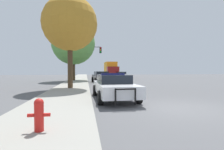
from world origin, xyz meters
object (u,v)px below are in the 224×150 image
police_car (114,86)px  traffic_light (86,56)px  fire_hydrant (39,114)px  tree_sidewalk_near (70,24)px  tree_sidewalk_mid (73,43)px  car_background_midblock (101,77)px  car_background_oncoming (121,75)px  box_truck (111,69)px

police_car → traffic_light: (-1.52, 16.15, 2.98)m
fire_hydrant → traffic_light: bearing=87.0°
traffic_light → tree_sidewalk_near: 11.11m
police_car → tree_sidewalk_near: bearing=-63.4°
tree_sidewalk_mid → tree_sidewalk_near: tree_sidewalk_mid is taller
traffic_light → tree_sidewalk_mid: (-1.75, 0.06, 1.78)m
car_background_midblock → tree_sidewalk_near: bearing=-117.5°
tree_sidewalk_mid → tree_sidewalk_near: size_ratio=1.12×
traffic_light → tree_sidewalk_mid: 2.50m
fire_hydrant → car_background_midblock: size_ratio=0.17×
fire_hydrant → traffic_light: (1.11, 21.33, 3.15)m
fire_hydrant → car_background_oncoming: 27.73m
car_background_midblock → car_background_oncoming: 9.74m
car_background_oncoming → tree_sidewalk_near: bearing=65.5°
car_background_oncoming → tree_sidewalk_mid: (-8.10, -5.31, 4.77)m
police_car → car_background_oncoming: size_ratio=1.11×
traffic_light → car_background_midblock: bearing=-59.8°
car_background_oncoming → tree_sidewalk_near: 18.58m
box_truck → tree_sidewalk_near: bearing=74.1°
tree_sidewalk_mid → car_background_midblock: bearing=-42.5°
car_background_midblock → tree_sidewalk_mid: (-3.67, 3.36, 4.72)m
traffic_light → tree_sidewalk_mid: tree_sidewalk_mid is taller
police_car → traffic_light: size_ratio=1.03×
fire_hydrant → car_background_oncoming: car_background_oncoming is taller
traffic_light → police_car: bearing=-84.6°
car_background_midblock → box_truck: bearing=72.2°
police_car → tree_sidewalk_mid: 17.21m
tree_sidewalk_near → tree_sidewalk_mid: bearing=92.5°
tree_sidewalk_near → traffic_light: bearing=83.3°
box_truck → tree_sidewalk_near: tree_sidewalk_near is taller
fire_hydrant → car_background_oncoming: size_ratio=0.17×
box_truck → car_background_midblock: bearing=77.5°
police_car → car_background_oncoming: bearing=-104.1°
tree_sidewalk_mid → car_background_oncoming: bearing=33.2°
police_car → tree_sidewalk_mid: size_ratio=0.61×
traffic_light → car_background_oncoming: (6.36, 5.37, -2.99)m
tree_sidewalk_mid → traffic_light: bearing=-2.1°
traffic_light → tree_sidewalk_near: (-1.27, -10.91, 1.71)m
police_car → tree_sidewalk_mid: tree_sidewalk_mid is taller
car_background_midblock → car_background_oncoming: size_ratio=0.99×
car_background_midblock → box_truck: (3.42, 14.77, 1.00)m
traffic_light → box_truck: traffic_light is taller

